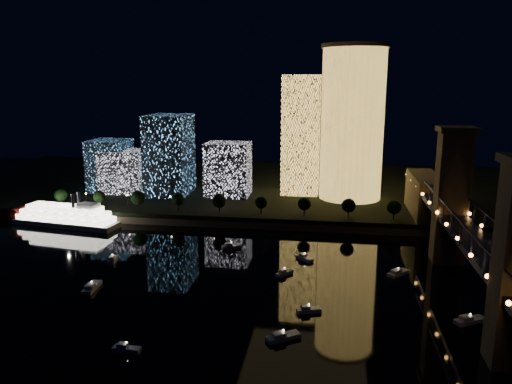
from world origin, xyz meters
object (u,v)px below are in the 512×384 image
truss_bridge (487,264)px  tower_cylindrical (352,123)px  tower_rectangular (301,135)px  riverboat (61,216)px

truss_bridge → tower_cylindrical: bearing=105.0°
tower_cylindrical → truss_bridge: size_ratio=0.30×
tower_cylindrical → tower_rectangular: tower_cylindrical is taller
tower_cylindrical → truss_bridge: tower_cylindrical is taller
tower_cylindrical → tower_rectangular: size_ratio=1.23×
truss_bridge → riverboat: (-166.68, 68.74, -12.00)m
tower_rectangular → truss_bridge: (60.04, -132.73, -20.65)m
tower_rectangular → riverboat: size_ratio=1.14×
riverboat → tower_cylindrical: bearing=22.6°
tower_cylindrical → truss_bridge: (33.28, -124.18, -28.22)m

